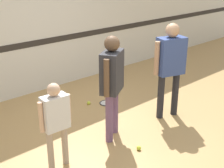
% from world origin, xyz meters
% --- Properties ---
extents(ground_plane, '(16.00, 16.00, 0.00)m').
position_xyz_m(ground_plane, '(0.00, 0.00, 0.00)').
color(ground_plane, tan).
extents(wall_back, '(16.00, 0.07, 3.20)m').
position_xyz_m(wall_back, '(0.00, 2.36, 1.60)').
color(wall_back, silver).
rests_on(wall_back, ground_plane).
extents(person_instructor, '(0.53, 0.44, 1.58)m').
position_xyz_m(person_instructor, '(-0.19, -0.06, 0.98)').
color(person_instructor, '#6B4C70').
rests_on(person_instructor, ground_plane).
extents(person_student_left, '(0.45, 0.20, 1.17)m').
position_xyz_m(person_student_left, '(-1.22, -0.14, 0.73)').
color(person_student_left, tan).
rests_on(person_student_left, ground_plane).
extents(person_student_right, '(0.59, 0.38, 1.63)m').
position_xyz_m(person_student_right, '(0.99, -0.18, 1.01)').
color(person_student_right, '#232328').
rests_on(person_student_right, ground_plane).
extents(racket_spare_on_floor, '(0.48, 0.41, 0.03)m').
position_xyz_m(racket_spare_on_floor, '(0.55, 0.92, 0.01)').
color(racket_spare_on_floor, '#28282D').
rests_on(racket_spare_on_floor, ground_plane).
extents(tennis_ball_near_instructor, '(0.07, 0.07, 0.07)m').
position_xyz_m(tennis_ball_near_instructor, '(-0.16, -0.60, 0.03)').
color(tennis_ball_near_instructor, '#CCE038').
rests_on(tennis_ball_near_instructor, ground_plane).
extents(tennis_ball_by_spare_racket, '(0.07, 0.07, 0.07)m').
position_xyz_m(tennis_ball_by_spare_racket, '(0.26, 1.10, 0.03)').
color(tennis_ball_by_spare_racket, '#CCE038').
rests_on(tennis_ball_by_spare_racket, ground_plane).
extents(tennis_ball_stray_left, '(0.07, 0.07, 0.07)m').
position_xyz_m(tennis_ball_stray_left, '(0.97, 1.20, 0.03)').
color(tennis_ball_stray_left, '#CCE038').
rests_on(tennis_ball_stray_left, ground_plane).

